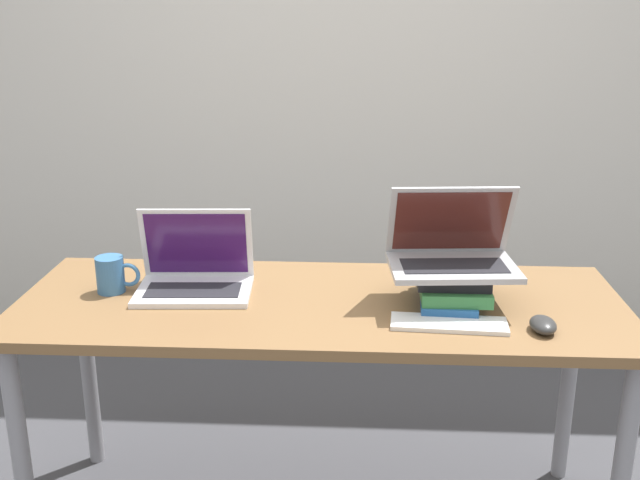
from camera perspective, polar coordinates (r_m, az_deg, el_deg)
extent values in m
cube|color=silver|center=(3.39, 1.34, 14.51)|extent=(8.00, 0.05, 2.70)
cube|color=brown|center=(2.14, 0.01, -4.97)|extent=(1.72, 0.64, 0.03)
cylinder|color=gray|center=(2.28, -21.79, -15.32)|extent=(0.05, 0.05, 0.70)
cylinder|color=gray|center=(2.20, 21.94, -16.59)|extent=(0.05, 0.05, 0.70)
cylinder|color=gray|center=(2.69, -17.23, -9.43)|extent=(0.05, 0.05, 0.70)
cylinder|color=gray|center=(2.63, 18.40, -10.25)|extent=(0.05, 0.05, 0.70)
cube|color=silver|center=(2.21, -9.57, -3.87)|extent=(0.34, 0.25, 0.02)
cube|color=#232328|center=(2.19, -9.64, -3.78)|extent=(0.28, 0.13, 0.00)
cube|color=silver|center=(2.25, -9.37, -0.22)|extent=(0.33, 0.08, 0.22)
cube|color=#381451|center=(2.24, -9.39, -0.29)|extent=(0.30, 0.06, 0.20)
cube|color=#235693|center=(2.14, 9.69, -4.31)|extent=(0.17, 0.28, 0.03)
cube|color=#33753D|center=(2.13, 10.11, -3.48)|extent=(0.19, 0.25, 0.03)
cube|color=black|center=(2.12, 9.98, -2.56)|extent=(0.20, 0.21, 0.04)
cube|color=#B2B2B7|center=(2.10, 10.08, -2.05)|extent=(0.36, 0.26, 0.02)
cube|color=#232328|center=(2.08, 10.17, -1.94)|extent=(0.29, 0.14, 0.00)
cube|color=#B2B2B7|center=(2.13, 9.89, 1.48)|extent=(0.35, 0.13, 0.22)
cube|color=#4C1E19|center=(2.12, 9.91, 1.40)|extent=(0.32, 0.11, 0.19)
cube|color=white|center=(2.00, 9.80, -6.30)|extent=(0.31, 0.12, 0.01)
cube|color=silver|center=(2.00, 9.81, -6.12)|extent=(0.28, 0.10, 0.00)
ellipsoid|color=#2D2D2D|center=(2.02, 16.63, -6.21)|extent=(0.07, 0.10, 0.04)
cylinder|color=teal|center=(2.26, -15.69, -2.55)|extent=(0.08, 0.08, 0.11)
torus|color=teal|center=(2.24, -14.42, -2.59)|extent=(0.07, 0.01, 0.07)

